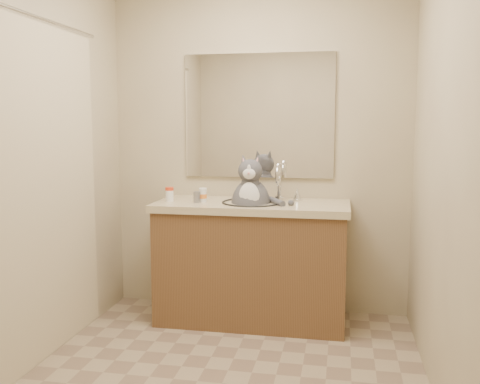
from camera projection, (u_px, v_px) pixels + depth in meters
name	position (u px, v px, depth m)	size (l,w,h in m)	color
room	(221.00, 162.00, 2.73)	(2.22, 2.52, 2.42)	gray
vanity	(252.00, 259.00, 3.77)	(1.34, 0.59, 1.12)	brown
mirror	(259.00, 116.00, 3.90)	(1.10, 0.02, 0.90)	white
shower_curtain	(46.00, 188.00, 3.05)	(0.02, 1.30, 1.93)	beige
cat	(251.00, 201.00, 3.69)	(0.40, 0.31, 0.54)	#4A4A50
pill_bottle_redcap	(170.00, 194.00, 3.76)	(0.07, 0.07, 0.10)	white
pill_bottle_orange	(203.00, 195.00, 3.75)	(0.06, 0.06, 0.10)	white
grey_canister	(197.00, 197.00, 3.70)	(0.06, 0.06, 0.08)	gray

